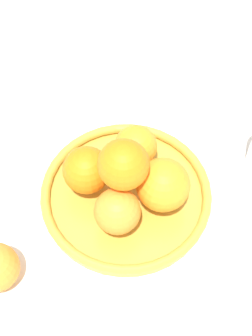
% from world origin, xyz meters
% --- Properties ---
extents(ground_plane, '(4.00, 4.00, 0.00)m').
position_xyz_m(ground_plane, '(0.00, 0.00, 0.00)').
color(ground_plane, white).
extents(fruit_bowl, '(0.26, 0.26, 0.03)m').
position_xyz_m(fruit_bowl, '(0.00, 0.00, 0.01)').
color(fruit_bowl, gold).
rests_on(fruit_bowl, ground_plane).
extents(orange_pile, '(0.16, 0.15, 0.13)m').
position_xyz_m(orange_pile, '(-0.00, 0.00, 0.07)').
color(orange_pile, orange).
rests_on(orange_pile, fruit_bowl).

